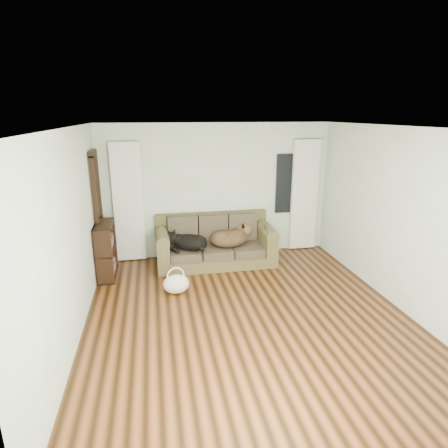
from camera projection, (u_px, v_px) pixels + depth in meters
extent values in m
plane|color=black|center=(247.00, 314.00, 5.36)|extent=(5.00, 5.00, 0.00)
plane|color=white|center=(251.00, 127.00, 4.62)|extent=(5.00, 5.00, 0.00)
cube|color=silver|center=(217.00, 191.00, 7.34)|extent=(4.50, 0.04, 2.60)
cube|color=silver|center=(71.00, 238.00, 4.59)|extent=(0.04, 5.00, 2.60)
cube|color=silver|center=(400.00, 219.00, 5.40)|extent=(0.04, 5.00, 2.60)
cube|color=white|center=(128.00, 203.00, 7.01)|extent=(0.55, 0.08, 2.25)
cube|color=white|center=(304.00, 195.00, 7.64)|extent=(0.55, 0.08, 2.25)
cube|color=black|center=(288.00, 184.00, 7.55)|extent=(0.50, 0.03, 1.20)
cube|color=black|center=(99.00, 214.00, 6.60)|extent=(0.07, 0.60, 2.10)
cube|color=#433B20|center=(215.00, 241.00, 7.07)|extent=(2.20, 0.95, 0.90)
ellipsoid|color=black|center=(188.00, 243.00, 6.88)|extent=(0.82, 0.77, 0.28)
ellipsoid|color=black|center=(231.00, 238.00, 7.08)|extent=(0.83, 0.65, 0.33)
cube|color=black|center=(265.00, 226.00, 7.00)|extent=(0.08, 0.16, 0.02)
ellipsoid|color=silver|center=(176.00, 284.00, 5.96)|extent=(0.46, 0.38, 0.31)
cube|color=black|center=(106.00, 249.00, 6.48)|extent=(0.30, 0.78, 0.97)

